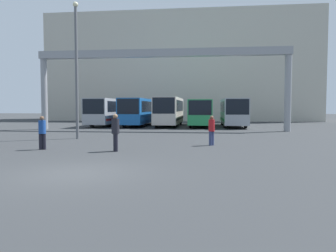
{
  "coord_description": "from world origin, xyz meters",
  "views": [
    {
      "loc": [
        4.24,
        -10.23,
        2.18
      ],
      "look_at": [
        0.46,
        22.1,
        0.3
      ],
      "focal_mm": 35.0,
      "sensor_mm": 36.0,
      "label": 1
    }
  ],
  "objects_px": {
    "bus_slot_1": "(140,110)",
    "bus_slot_3": "(201,111)",
    "bus_slot_4": "(233,111)",
    "pedestrian_far_center": "(115,132)",
    "bus_slot_0": "(110,110)",
    "pedestrian_near_center": "(212,130)",
    "pedestrian_mid_left": "(42,132)",
    "lamp_post": "(76,66)",
    "bus_slot_2": "(170,110)"
  },
  "relations": [
    {
      "from": "bus_slot_1",
      "to": "pedestrian_near_center",
      "type": "relative_size",
      "value": 6.87
    },
    {
      "from": "bus_slot_3",
      "to": "pedestrian_near_center",
      "type": "xyz_separation_m",
      "value": [
        0.92,
        -19.39,
        -0.81
      ]
    },
    {
      "from": "bus_slot_3",
      "to": "pedestrian_far_center",
      "type": "distance_m",
      "value": 22.79
    },
    {
      "from": "lamp_post",
      "to": "bus_slot_0",
      "type": "bearing_deg",
      "value": 99.1
    },
    {
      "from": "bus_slot_0",
      "to": "bus_slot_3",
      "type": "xyz_separation_m",
      "value": [
        10.87,
        -0.06,
        -0.09
      ]
    },
    {
      "from": "pedestrian_near_center",
      "to": "lamp_post",
      "type": "distance_m",
      "value": 10.47
    },
    {
      "from": "bus_slot_0",
      "to": "bus_slot_1",
      "type": "distance_m",
      "value": 3.62
    },
    {
      "from": "bus_slot_4",
      "to": "pedestrian_near_center",
      "type": "distance_m",
      "value": 18.96
    },
    {
      "from": "pedestrian_near_center",
      "to": "pedestrian_far_center",
      "type": "bearing_deg",
      "value": -15.33
    },
    {
      "from": "bus_slot_1",
      "to": "lamp_post",
      "type": "height_order",
      "value": "lamp_post"
    },
    {
      "from": "bus_slot_4",
      "to": "pedestrian_near_center",
      "type": "height_order",
      "value": "bus_slot_4"
    },
    {
      "from": "pedestrian_mid_left",
      "to": "pedestrian_far_center",
      "type": "bearing_deg",
      "value": -24.13
    },
    {
      "from": "bus_slot_1",
      "to": "pedestrian_mid_left",
      "type": "distance_m",
      "value": 22.31
    },
    {
      "from": "pedestrian_near_center",
      "to": "lamp_post",
      "type": "xyz_separation_m",
      "value": [
        -9.16,
        2.98,
        4.12
      ]
    },
    {
      "from": "bus_slot_2",
      "to": "lamp_post",
      "type": "height_order",
      "value": "lamp_post"
    },
    {
      "from": "bus_slot_0",
      "to": "bus_slot_4",
      "type": "distance_m",
      "value": 14.51
    },
    {
      "from": "pedestrian_far_center",
      "to": "bus_slot_3",
      "type": "bearing_deg",
      "value": 147.2
    },
    {
      "from": "bus_slot_4",
      "to": "lamp_post",
      "type": "height_order",
      "value": "lamp_post"
    },
    {
      "from": "bus_slot_4",
      "to": "lamp_post",
      "type": "relative_size",
      "value": 1.1
    },
    {
      "from": "lamp_post",
      "to": "pedestrian_mid_left",
      "type": "bearing_deg",
      "value": -85.11
    },
    {
      "from": "bus_slot_1",
      "to": "bus_slot_3",
      "type": "height_order",
      "value": "bus_slot_1"
    },
    {
      "from": "bus_slot_1",
      "to": "pedestrian_far_center",
      "type": "distance_m",
      "value": 22.78
    },
    {
      "from": "bus_slot_1",
      "to": "bus_slot_3",
      "type": "xyz_separation_m",
      "value": [
        7.25,
        -0.05,
        -0.09
      ]
    },
    {
      "from": "pedestrian_near_center",
      "to": "bus_slot_4",
      "type": "bearing_deg",
      "value": -146.43
    },
    {
      "from": "bus_slot_0",
      "to": "lamp_post",
      "type": "height_order",
      "value": "lamp_post"
    },
    {
      "from": "bus_slot_1",
      "to": "bus_slot_4",
      "type": "relative_size",
      "value": 1.13
    },
    {
      "from": "bus_slot_0",
      "to": "lamp_post",
      "type": "bearing_deg",
      "value": -80.9
    },
    {
      "from": "bus_slot_2",
      "to": "pedestrian_mid_left",
      "type": "xyz_separation_m",
      "value": [
        -4.11,
        -21.87,
        -0.96
      ]
    },
    {
      "from": "bus_slot_2",
      "to": "pedestrian_far_center",
      "type": "bearing_deg",
      "value": -90.5
    },
    {
      "from": "bus_slot_0",
      "to": "pedestrian_near_center",
      "type": "xyz_separation_m",
      "value": [
        11.79,
        -19.44,
        -0.9
      ]
    },
    {
      "from": "bus_slot_0",
      "to": "bus_slot_4",
      "type": "height_order",
      "value": "bus_slot_0"
    },
    {
      "from": "bus_slot_4",
      "to": "pedestrian_far_center",
      "type": "bearing_deg",
      "value": -108.83
    },
    {
      "from": "bus_slot_1",
      "to": "bus_slot_3",
      "type": "distance_m",
      "value": 7.25
    },
    {
      "from": "pedestrian_far_center",
      "to": "lamp_post",
      "type": "xyz_separation_m",
      "value": [
        -4.42,
        6.04,
        4.04
      ]
    },
    {
      "from": "pedestrian_far_center",
      "to": "lamp_post",
      "type": "distance_m",
      "value": 8.51
    },
    {
      "from": "bus_slot_2",
      "to": "bus_slot_4",
      "type": "height_order",
      "value": "bus_slot_2"
    },
    {
      "from": "bus_slot_3",
      "to": "pedestrian_near_center",
      "type": "bearing_deg",
      "value": -87.27
    },
    {
      "from": "bus_slot_2",
      "to": "pedestrian_far_center",
      "type": "distance_m",
      "value": 22.1
    },
    {
      "from": "bus_slot_3",
      "to": "pedestrian_mid_left",
      "type": "height_order",
      "value": "bus_slot_3"
    },
    {
      "from": "bus_slot_2",
      "to": "pedestrian_near_center",
      "type": "bearing_deg",
      "value": -76.55
    },
    {
      "from": "bus_slot_3",
      "to": "bus_slot_4",
      "type": "relative_size",
      "value": 1.12
    },
    {
      "from": "bus_slot_1",
      "to": "bus_slot_3",
      "type": "bearing_deg",
      "value": -0.39
    },
    {
      "from": "bus_slot_3",
      "to": "bus_slot_4",
      "type": "bearing_deg",
      "value": -10.03
    },
    {
      "from": "bus_slot_3",
      "to": "lamp_post",
      "type": "height_order",
      "value": "lamp_post"
    },
    {
      "from": "bus_slot_3",
      "to": "lamp_post",
      "type": "bearing_deg",
      "value": -116.64
    },
    {
      "from": "bus_slot_1",
      "to": "bus_slot_2",
      "type": "distance_m",
      "value": 3.65
    },
    {
      "from": "pedestrian_mid_left",
      "to": "bus_slot_1",
      "type": "bearing_deg",
      "value": 67.74
    },
    {
      "from": "bus_slot_2",
      "to": "pedestrian_far_center",
      "type": "height_order",
      "value": "bus_slot_2"
    },
    {
      "from": "bus_slot_4",
      "to": "pedestrian_mid_left",
      "type": "height_order",
      "value": "bus_slot_4"
    },
    {
      "from": "bus_slot_3",
      "to": "pedestrian_mid_left",
      "type": "distance_m",
      "value": 23.56
    }
  ]
}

